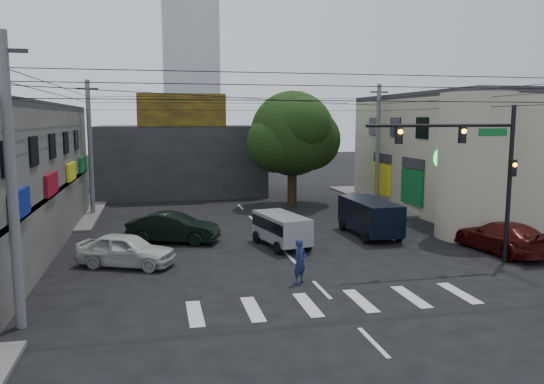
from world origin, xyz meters
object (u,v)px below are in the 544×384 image
object	(u,v)px
utility_pole_far_left	(90,148)
maroon_sedan	(502,237)
street_tree	(292,134)
traffic_gantry	(478,159)
utility_pole_far_right	(378,145)
utility_pole_near_left	(12,184)
silver_minivan	(281,231)
white_compact	(126,250)
traffic_officer	(300,262)
navy_van	(370,218)
dark_sedan	(173,228)

from	to	relation	value
utility_pole_far_left	maroon_sedan	size ratio (longest dim) A/B	1.64
street_tree	traffic_gantry	xyz separation A→B (m)	(3.82, -18.00, -0.64)
street_tree	utility_pole_far_right	bearing A→B (deg)	-8.75
utility_pole_near_left	utility_pole_far_right	bearing A→B (deg)	44.31
silver_minivan	traffic_gantry	bearing A→B (deg)	-135.58
maroon_sedan	silver_minivan	distance (m)	10.98
street_tree	white_compact	xyz separation A→B (m)	(-11.57, -14.89, -4.72)
traffic_officer	navy_van	bearing A→B (deg)	14.46
silver_minivan	maroon_sedan	bearing A→B (deg)	-120.41
traffic_officer	white_compact	bearing A→B (deg)	112.98
utility_pole_far_right	traffic_officer	distance (m)	21.47
white_compact	navy_van	world-z (taller)	navy_van
traffic_officer	maroon_sedan	bearing A→B (deg)	-23.02
dark_sedan	silver_minivan	xyz separation A→B (m)	(5.42, -2.23, 0.05)
silver_minivan	traffic_officer	bearing A→B (deg)	161.66
traffic_gantry	utility_pole_near_left	distance (m)	18.66
traffic_gantry	traffic_officer	xyz separation A→B (m)	(-8.42, -1.00, -3.93)
utility_pole_far_left	navy_van	xyz separation A→B (m)	(16.07, -10.38, -3.58)
white_compact	traffic_gantry	bearing A→B (deg)	-77.63
white_compact	maroon_sedan	bearing A→B (deg)	-70.76
utility_pole_far_right	maroon_sedan	xyz separation A→B (m)	(0.00, -15.33, -3.81)
traffic_gantry	white_compact	xyz separation A→B (m)	(-15.40, 3.11, -4.08)
dark_sedan	traffic_gantry	bearing A→B (deg)	-99.87
utility_pole_near_left	navy_van	distance (m)	19.32
utility_pole_near_left	silver_minivan	xyz separation A→B (m)	(10.59, 8.64, -3.75)
utility_pole_far_right	utility_pole_far_left	bearing A→B (deg)	180.00
white_compact	street_tree	bearing A→B (deg)	-14.05
utility_pole_far_right	dark_sedan	world-z (taller)	utility_pole_far_right
utility_pole_far_left	maroon_sedan	distance (m)	26.28
dark_sedan	navy_van	bearing A→B (deg)	-74.56
utility_pole_far_left	street_tree	bearing A→B (deg)	3.95
street_tree	navy_van	world-z (taller)	street_tree
white_compact	dark_sedan	bearing A→B (deg)	-3.93
utility_pole_far_right	silver_minivan	distance (m)	16.22
street_tree	silver_minivan	xyz separation A→B (m)	(-3.91, -12.86, -4.63)
silver_minivan	utility_pole_far_right	bearing A→B (deg)	-53.25
utility_pole_far_left	navy_van	distance (m)	19.47
maroon_sedan	navy_van	xyz separation A→B (m)	(-4.93, 4.95, 0.23)
maroon_sedan	utility_pole_near_left	bearing A→B (deg)	7.87
utility_pole_near_left	maroon_sedan	world-z (taller)	utility_pole_near_left
utility_pole_far_left	white_compact	bearing A→B (deg)	-78.10
utility_pole_near_left	traffic_officer	distance (m)	10.86
utility_pole_far_left	white_compact	world-z (taller)	utility_pole_far_left
traffic_gantry	silver_minivan	bearing A→B (deg)	146.39
utility_pole_far_right	navy_van	bearing A→B (deg)	-115.39
utility_pole_near_left	white_compact	world-z (taller)	utility_pole_near_left
dark_sedan	white_compact	xyz separation A→B (m)	(-2.24, -4.27, -0.05)
utility_pole_near_left	utility_pole_far_left	distance (m)	20.50
utility_pole_far_left	dark_sedan	xyz separation A→B (m)	(5.17, -9.63, -3.80)
utility_pole_near_left	navy_van	world-z (taller)	utility_pole_near_left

